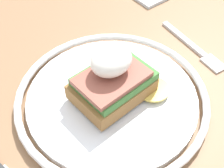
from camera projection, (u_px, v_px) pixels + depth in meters
The scene contains 4 objects.
dining_table at pixel (103, 129), 0.54m from camera, with size 1.01×0.80×0.78m.
plate at pixel (112, 97), 0.42m from camera, with size 0.26×0.26×0.02m.
sandwich at pixel (113, 79), 0.40m from camera, with size 0.12×0.09×0.07m.
fork at pixel (195, 48), 0.50m from camera, with size 0.04×0.14×0.00m.
Camera 1 is at (0.19, 0.24, 1.11)m, focal length 50.00 mm.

